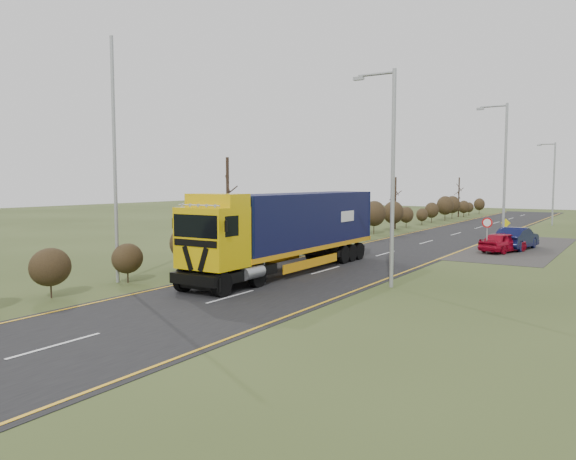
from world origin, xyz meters
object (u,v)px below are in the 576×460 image
Objects in this scene: car_blue_sedan at (517,238)px; lorry at (289,227)px; car_red_hatchback at (503,242)px; streetlight_near at (390,168)px; speed_sign at (487,229)px.

lorry is at bearing 72.15° from car_blue_sedan.
car_red_hatchback is 0.85× the size of car_blue_sedan.
car_blue_sedan is at bearing 63.65° from lorry.
speed_sign is at bearing 85.95° from streetlight_near.
car_red_hatchback is at bearing 86.42° from car_blue_sedan.
lorry is 6.33× the size of speed_sign.
lorry reaches higher than car_blue_sedan.
streetlight_near reaches higher than car_red_hatchback.
lorry is 1.57× the size of streetlight_near.
speed_sign is (6.87, 12.85, -0.71)m from lorry.
car_red_hatchback is at bearing 62.95° from speed_sign.
car_red_hatchback is 2.22m from car_blue_sedan.
car_red_hatchback is (7.58, 14.24, -1.69)m from lorry.
speed_sign is at bearing 80.12° from car_blue_sedan.
car_blue_sedan is 18.18m from streetlight_near.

